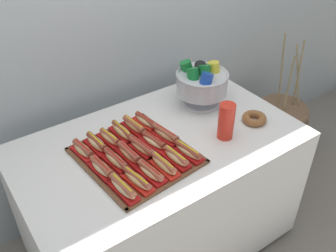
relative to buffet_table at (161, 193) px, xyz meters
name	(u,v)px	position (x,y,z in m)	size (l,w,h in m)	color
ground_plane	(161,240)	(0.00, 0.00, -0.42)	(10.00, 10.00, 0.00)	gray
back_wall	(97,11)	(0.00, 0.59, 0.88)	(6.00, 0.10, 2.60)	#B2BCC1
buffet_table	(161,193)	(0.00, 0.00, 0.00)	(1.45, 0.86, 0.80)	white
floor_vase	(278,133)	(1.20, 0.17, -0.19)	(0.47, 0.47, 1.02)	brown
serving_tray	(136,156)	(-0.16, -0.04, 0.38)	(0.53, 0.57, 0.01)	brown
hot_dog_0	(123,188)	(-0.33, -0.22, 0.42)	(0.07, 0.18, 0.06)	#B21414
hot_dog_1	(137,180)	(-0.26, -0.21, 0.41)	(0.08, 0.18, 0.06)	red
hot_dog_2	(151,172)	(-0.18, -0.21, 0.41)	(0.08, 0.17, 0.06)	#B21414
hot_dog_3	(164,165)	(-0.11, -0.20, 0.42)	(0.07, 0.18, 0.06)	red
hot_dog_4	(176,158)	(-0.04, -0.19, 0.42)	(0.07, 0.16, 0.06)	#B21414
hot_dog_5	(188,152)	(0.04, -0.18, 0.41)	(0.08, 0.18, 0.06)	#B21414
hot_dog_6	(102,168)	(-0.35, -0.06, 0.41)	(0.08, 0.17, 0.06)	#B21414
hot_dog_7	(116,161)	(-0.27, -0.05, 0.42)	(0.08, 0.18, 0.06)	#B21414
hot_dog_8	(129,154)	(-0.20, -0.04, 0.42)	(0.07, 0.18, 0.06)	#B21414
hot_dog_9	(142,148)	(-0.13, -0.03, 0.41)	(0.08, 0.18, 0.06)	#B21414
hot_dog_10	(154,142)	(-0.05, -0.03, 0.41)	(0.09, 0.18, 0.06)	#B21414
hot_dog_11	(166,135)	(0.02, -0.02, 0.42)	(0.09, 0.19, 0.07)	red
hot_dog_12	(83,150)	(-0.37, 0.11, 0.42)	(0.08, 0.16, 0.06)	red
hot_dog_13	(97,144)	(-0.29, 0.12, 0.42)	(0.08, 0.17, 0.06)	#B21414
hot_dog_14	(110,138)	(-0.22, 0.12, 0.41)	(0.08, 0.17, 0.06)	#B21414
hot_dog_15	(122,132)	(-0.14, 0.13, 0.41)	(0.07, 0.18, 0.06)	#B21414
hot_dog_16	(134,126)	(-0.07, 0.14, 0.42)	(0.07, 0.18, 0.06)	#B21414
hot_dog_17	(146,121)	(0.01, 0.14, 0.41)	(0.08, 0.17, 0.06)	red
punch_bowl	(202,82)	(0.39, 0.15, 0.53)	(0.30, 0.30, 0.26)	silver
cup_stack	(226,121)	(0.29, -0.16, 0.48)	(0.08, 0.08, 0.19)	red
donut	(254,118)	(0.51, -0.15, 0.40)	(0.13, 0.13, 0.04)	brown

